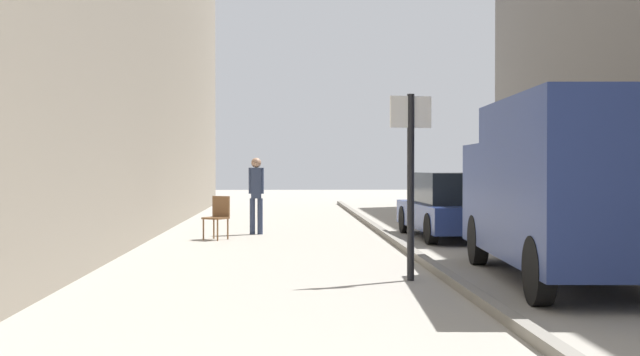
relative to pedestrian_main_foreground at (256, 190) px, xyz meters
name	(u,v)px	position (x,y,z in m)	size (l,w,h in m)	color
ground_plane	(324,257)	(1.36, -4.76, -1.03)	(80.00, 80.00, 0.00)	gray
kerb_strip	(413,253)	(2.94, -4.76, -0.97)	(0.16, 40.00, 0.12)	slate
pedestrian_main_foreground	(256,190)	(0.00, 0.00, 0.00)	(0.36, 0.23, 1.79)	#2D3851
delivery_van	(570,185)	(4.59, -8.04, 0.30)	(2.32, 5.64, 2.49)	navy
parked_car	(454,206)	(4.40, -1.18, -0.32)	(1.98, 4.27, 1.45)	navy
street_sign_post	(411,170)	(2.42, -7.80, 0.51)	(0.59, 0.15, 2.60)	black
cafe_chair_near_window	(218,214)	(-0.78, -1.30, -0.49)	(0.60, 0.60, 0.94)	brown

